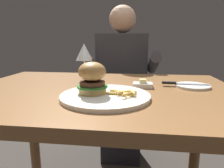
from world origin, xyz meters
name	(u,v)px	position (x,y,z in m)	size (l,w,h in m)	color
dining_table	(101,112)	(0.00, 0.00, 0.64)	(1.13, 0.78, 0.74)	brown
main_plate	(105,96)	(0.04, -0.13, 0.75)	(0.31, 0.31, 0.01)	white
burger_sandwich	(92,78)	(-0.01, -0.13, 0.81)	(0.11, 0.11, 0.13)	tan
fries_pile	(124,93)	(0.11, -0.13, 0.76)	(0.10, 0.09, 0.02)	#EABC5B
wine_glass	(84,53)	(-0.09, 0.11, 0.88)	(0.08, 0.08, 0.18)	silver
bread_plate	(192,86)	(0.39, 0.08, 0.74)	(0.15, 0.15, 0.01)	white
table_knife	(181,83)	(0.34, 0.08, 0.75)	(0.20, 0.03, 0.01)	silver
butter_dish	(143,85)	(0.17, 0.04, 0.75)	(0.08, 0.06, 0.04)	white
diner_person	(122,91)	(0.04, 0.66, 0.56)	(0.51, 0.36, 1.18)	#282833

